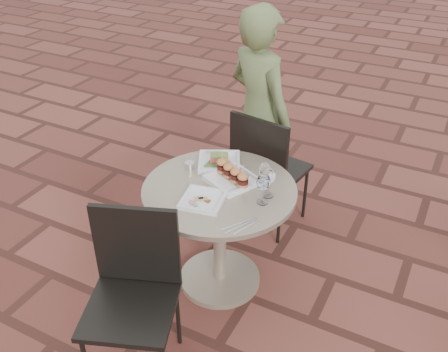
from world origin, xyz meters
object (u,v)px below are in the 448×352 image
at_px(plate_salmon, 219,161).
at_px(plate_tuna, 203,200).
at_px(diner, 259,116).
at_px(chair_far, 266,163).
at_px(plate_sliders, 232,176).
at_px(chair_near, 134,281).
at_px(cafe_table, 220,222).

distance_m(plate_salmon, plate_tuna, 0.41).
bearing_deg(diner, chair_far, 150.53).
distance_m(chair_far, plate_sliders, 0.60).
xyz_separation_m(chair_near, plate_tuna, (0.10, 0.54, 0.19)).
height_order(chair_near, diner, diner).
bearing_deg(diner, plate_sliders, 127.56).
bearing_deg(chair_far, cafe_table, 96.93).
relative_size(chair_far, chair_near, 1.00).
height_order(chair_near, plate_sliders, chair_near).
height_order(cafe_table, chair_far, chair_far).
bearing_deg(plate_tuna, chair_near, -100.44).
xyz_separation_m(plate_sliders, plate_tuna, (-0.05, -0.26, -0.03)).
xyz_separation_m(cafe_table, diner, (-0.14, 0.87, 0.30)).
bearing_deg(plate_salmon, plate_sliders, -41.31).
relative_size(chair_far, plate_sliders, 2.72).
distance_m(cafe_table, plate_tuna, 0.31).
relative_size(cafe_table, plate_tuna, 3.42).
bearing_deg(chair_far, plate_salmon, 79.76).
distance_m(cafe_table, diner, 0.93).
bearing_deg(plate_tuna, plate_salmon, 105.13).
height_order(diner, plate_sliders, diner).
bearing_deg(plate_sliders, plate_salmon, 138.69).
bearing_deg(chair_near, plate_sliders, 58.40).
bearing_deg(diner, plate_tuna, 121.53).
bearing_deg(plate_sliders, chair_far, 92.06).
relative_size(cafe_table, diner, 0.57).
height_order(chair_near, plate_tuna, chair_near).
bearing_deg(diner, cafe_table, 123.88).
bearing_deg(chair_far, chair_near, 92.85).
relative_size(plate_sliders, plate_tuna, 1.30).
relative_size(cafe_table, plate_salmon, 2.64).
height_order(cafe_table, plate_tuna, plate_tuna).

